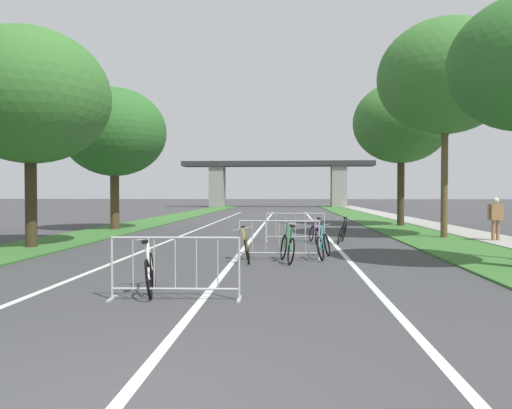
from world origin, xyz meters
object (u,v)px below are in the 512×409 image
at_px(bicycle_yellow_4, 247,248).
at_px(bicycle_teal_3, 323,245).
at_px(pedestrian_waiting, 496,215).
at_px(crowd_barrier_second, 279,240).
at_px(bicycle_purple_2, 315,233).
at_px(tree_left_pine_near, 114,132).
at_px(tree_right_cypress_far, 401,123).
at_px(tree_right_oak_near, 445,77).
at_px(bicycle_white_1, 150,272).
at_px(bicycle_black_0, 342,233).
at_px(tree_left_pine_far, 30,97).
at_px(bicycle_green_5, 288,247).
at_px(crowd_barrier_nearest, 175,269).
at_px(crowd_barrier_third, 295,227).

bearing_deg(bicycle_yellow_4, bicycle_teal_3, -164.33).
relative_size(bicycle_teal_3, pedestrian_waiting, 1.00).
xyz_separation_m(crowd_barrier_second, bicycle_purple_2, (1.20, 4.51, -0.17)).
relative_size(tree_left_pine_near, tree_right_cypress_far, 0.88).
bearing_deg(bicycle_purple_2, crowd_barrier_second, -114.20).
distance_m(tree_right_oak_near, bicycle_white_1, 15.07).
height_order(crowd_barrier_second, bicycle_black_0, crowd_barrier_second).
height_order(bicycle_white_1, bicycle_teal_3, bicycle_white_1).
relative_size(tree_right_oak_near, bicycle_black_0, 4.99).
height_order(tree_right_oak_near, pedestrian_waiting, tree_right_oak_near).
height_order(tree_left_pine_far, pedestrian_waiting, tree_left_pine_far).
distance_m(bicycle_green_5, pedestrian_waiting, 9.26).
height_order(tree_left_pine_near, bicycle_yellow_4, tree_left_pine_near).
bearing_deg(bicycle_white_1, bicycle_green_5, 46.37).
relative_size(bicycle_teal_3, bicycle_green_5, 0.98).
bearing_deg(tree_right_oak_near, bicycle_white_1, -127.86).
xyz_separation_m(tree_right_oak_near, bicycle_purple_2, (-5.13, -1.99, -5.94)).
xyz_separation_m(tree_left_pine_near, bicycle_green_5, (8.34, -10.37, -4.32)).
bearing_deg(tree_left_pine_near, bicycle_black_0, -28.55).
bearing_deg(tree_right_oak_near, tree_left_pine_far, -163.33).
distance_m(crowd_barrier_nearest, bicycle_purple_2, 9.86).
bearing_deg(bicycle_green_5, crowd_barrier_second, 108.90).
xyz_separation_m(crowd_barrier_third, pedestrian_waiting, (7.18, 0.13, 0.47)).
relative_size(bicycle_white_1, bicycle_purple_2, 1.06).
bearing_deg(bicycle_teal_3, bicycle_purple_2, 104.26).
bearing_deg(tree_right_oak_near, pedestrian_waiting, -46.58).
height_order(tree_left_pine_near, crowd_barrier_nearest, tree_left_pine_near).
height_order(tree_right_oak_near, bicycle_teal_3, tree_right_oak_near).
xyz_separation_m(bicycle_yellow_4, pedestrian_waiting, (8.51, 5.44, 0.63)).
height_order(tree_left_pine_far, tree_right_oak_near, tree_right_oak_near).
xyz_separation_m(bicycle_green_5, pedestrian_waiting, (7.45, 5.46, 0.61)).
distance_m(tree_left_pine_near, bicycle_white_1, 16.17).
height_order(crowd_barrier_nearest, bicycle_white_1, crowd_barrier_nearest).
relative_size(crowd_barrier_nearest, bicycle_teal_3, 1.35).
distance_m(bicycle_purple_2, bicycle_yellow_4, 5.29).
xyz_separation_m(tree_right_cypress_far, crowd_barrier_third, (-5.77, -8.65, -5.03)).
height_order(tree_left_pine_near, bicycle_white_1, tree_left_pine_near).
distance_m(tree_left_pine_far, tree_right_cypress_far, 18.28).
xyz_separation_m(bicycle_teal_3, bicycle_green_5, (-0.97, -0.77, 0.03)).
bearing_deg(bicycle_green_5, crowd_barrier_nearest, -123.15).
xyz_separation_m(tree_left_pine_far, bicycle_white_1, (5.83, -6.66, -4.49)).
relative_size(tree_left_pine_far, crowd_barrier_nearest, 3.20).
distance_m(bicycle_purple_2, bicycle_green_5, 5.00).
height_order(crowd_barrier_third, bicycle_teal_3, crowd_barrier_third).
bearing_deg(bicycle_black_0, bicycle_yellow_4, -108.33).
relative_size(crowd_barrier_third, bicycle_yellow_4, 1.36).
height_order(tree_right_oak_near, tree_right_cypress_far, tree_right_oak_near).
bearing_deg(bicycle_yellow_4, crowd_barrier_nearest, 75.76).
xyz_separation_m(tree_left_pine_near, crowd_barrier_second, (8.11, -9.97, -4.19)).
bearing_deg(bicycle_black_0, pedestrian_waiting, 20.86).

